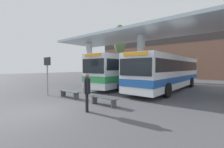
% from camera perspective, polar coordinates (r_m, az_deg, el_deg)
% --- Properties ---
extents(ground_plane, '(100.00, 100.00, 0.00)m').
position_cam_1_polar(ground_plane, '(8.10, -25.56, -12.66)').
color(ground_plane, '#4C4C51').
extents(townhouse_backdrop, '(40.00, 0.58, 8.80)m').
position_cam_1_polar(townhouse_backdrop, '(30.83, 26.51, 7.90)').
color(townhouse_backdrop, brown).
rests_on(townhouse_backdrop, ground_plane).
extents(station_canopy, '(19.88, 5.92, 5.42)m').
position_cam_1_polar(station_canopy, '(14.98, 11.00, 12.37)').
color(station_canopy, silver).
rests_on(station_canopy, ground_plane).
extents(transit_bus_left_bay, '(3.08, 11.17, 3.22)m').
position_cam_1_polar(transit_bus_left_bay, '(16.39, 6.37, 1.46)').
color(transit_bus_left_bay, silver).
rests_on(transit_bus_left_bay, ground_plane).
extents(transit_bus_center_bay, '(2.74, 12.19, 3.07)m').
position_cam_1_polar(transit_bus_center_bay, '(14.91, 20.78, 0.94)').
color(transit_bus_center_bay, silver).
rests_on(transit_bus_center_bay, ground_plane).
extents(waiting_bench_near_pillar, '(1.90, 0.44, 0.46)m').
position_cam_1_polar(waiting_bench_near_pillar, '(10.80, -15.94, -6.86)').
color(waiting_bench_near_pillar, '#4C5156').
rests_on(waiting_bench_near_pillar, ground_plane).
extents(waiting_bench_mid_platform, '(1.79, 0.44, 0.46)m').
position_cam_1_polar(waiting_bench_mid_platform, '(8.37, -3.25, -9.50)').
color(waiting_bench_mid_platform, '#4C5156').
rests_on(waiting_bench_mid_platform, ground_plane).
extents(info_sign_platform, '(0.90, 0.09, 2.85)m').
position_cam_1_polar(info_sign_platform, '(12.20, -23.44, 2.05)').
color(info_sign_platform, gray).
rests_on(info_sign_platform, ground_plane).
extents(pedestrian_waiting, '(0.61, 0.48, 1.80)m').
position_cam_1_polar(pedestrian_waiting, '(7.13, -9.58, -5.50)').
color(pedestrian_waiting, black).
rests_on(pedestrian_waiting, ground_plane).
extents(poplar_tree_behind_left, '(2.26, 2.26, 9.48)m').
position_cam_1_polar(poplar_tree_behind_left, '(26.66, 2.99, 12.82)').
color(poplar_tree_behind_left, brown).
rests_on(poplar_tree_behind_left, ground_plane).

